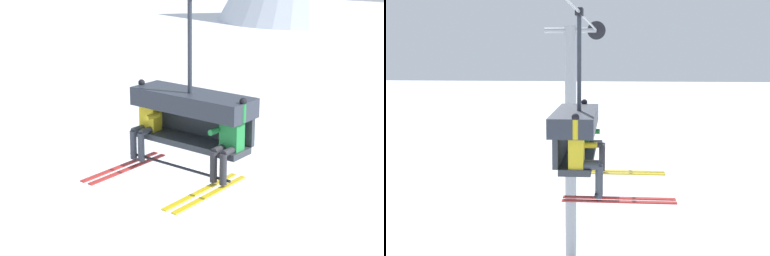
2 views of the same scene
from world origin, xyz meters
The scene contains 3 objects.
chairlift_chair centered at (1.43, -0.73, 5.55)m, with size 2.07×0.74×2.79m.
skier_yellow centered at (0.60, -0.94, 5.27)m, with size 0.48×1.70×1.34m.
skier_green centered at (2.26, -0.94, 5.27)m, with size 0.48×1.70×1.34m.
Camera 1 is at (6.99, -7.80, 8.01)m, focal length 55.00 mm.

